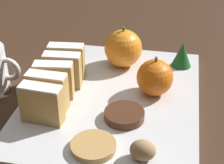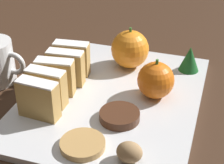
{
  "view_description": "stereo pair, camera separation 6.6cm",
  "coord_description": "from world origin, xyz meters",
  "px_view_note": "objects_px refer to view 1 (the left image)",
  "views": [
    {
      "loc": [
        0.11,
        -0.55,
        0.39
      ],
      "look_at": [
        0.0,
        0.0,
        0.04
      ],
      "focal_mm": 60.0,
      "sensor_mm": 36.0,
      "label": 1
    },
    {
      "loc": [
        0.17,
        -0.53,
        0.39
      ],
      "look_at": [
        0.0,
        0.0,
        0.04
      ],
      "focal_mm": 60.0,
      "sensor_mm": 36.0,
      "label": 2
    }
  ],
  "objects_px": {
    "orange_near": "(122,48)",
    "orange_far": "(155,77)",
    "walnut": "(143,150)",
    "chocolate_cookie": "(124,115)"
  },
  "relations": [
    {
      "from": "walnut",
      "to": "chocolate_cookie",
      "type": "relative_size",
      "value": 0.57
    },
    {
      "from": "orange_near",
      "to": "orange_far",
      "type": "bearing_deg",
      "value": -51.33
    },
    {
      "from": "orange_near",
      "to": "orange_far",
      "type": "xyz_separation_m",
      "value": [
        0.07,
        -0.09,
        -0.01
      ]
    },
    {
      "from": "orange_far",
      "to": "walnut",
      "type": "distance_m",
      "value": 0.17
    },
    {
      "from": "orange_far",
      "to": "chocolate_cookie",
      "type": "relative_size",
      "value": 1.11
    },
    {
      "from": "walnut",
      "to": "chocolate_cookie",
      "type": "height_order",
      "value": "walnut"
    },
    {
      "from": "orange_near",
      "to": "walnut",
      "type": "bearing_deg",
      "value": -74.29
    },
    {
      "from": "orange_near",
      "to": "orange_far",
      "type": "height_order",
      "value": "orange_near"
    },
    {
      "from": "orange_near",
      "to": "chocolate_cookie",
      "type": "height_order",
      "value": "orange_near"
    },
    {
      "from": "orange_near",
      "to": "chocolate_cookie",
      "type": "distance_m",
      "value": 0.19
    }
  ]
}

